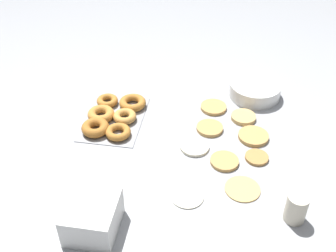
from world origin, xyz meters
TOP-DOWN VIEW (x-y plane):
  - ground_plane at (0.00, 0.00)m, footprint 3.00×3.00m
  - pancake_0 at (0.06, 0.12)m, footprint 0.10×0.10m
  - pancake_1 at (-0.11, 0.05)m, footprint 0.10×0.10m
  - pancake_2 at (-0.25, 0.06)m, footprint 0.10×0.10m
  - pancake_3 at (0.17, 0.18)m, footprint 0.11×0.11m
  - pancake_4 at (-0.09, 0.22)m, footprint 0.11×0.11m
  - pancake_5 at (0.23, 0.01)m, footprint 0.10×0.10m
  - pancake_6 at (-0.00, 0.01)m, footprint 0.10×0.10m
  - pancake_7 at (-0.20, 0.18)m, footprint 0.10×0.10m
  - pancake_8 at (0.02, 0.23)m, footprint 0.08×0.08m
  - donut_tray at (-0.11, -0.32)m, footprint 0.31×0.22m
  - batter_bowl at (-0.37, 0.22)m, footprint 0.21×0.21m
  - container_stack at (0.40, -0.24)m, footprint 0.16×0.14m
  - paper_cup at (0.27, 0.34)m, footprint 0.06×0.06m

SIDE VIEW (x-z plane):
  - ground_plane at x=0.00m, z-range 0.00..0.00m
  - pancake_5 at x=0.23m, z-range 0.00..0.01m
  - pancake_3 at x=0.17m, z-range 0.00..0.01m
  - pancake_8 at x=0.02m, z-range 0.00..0.01m
  - pancake_6 at x=0.00m, z-range 0.00..0.01m
  - pancake_0 at x=0.06m, z-range 0.00..0.01m
  - pancake_1 at x=-0.11m, z-range 0.00..0.01m
  - pancake_2 at x=-0.25m, z-range 0.00..0.01m
  - pancake_4 at x=-0.09m, z-range 0.00..0.01m
  - pancake_7 at x=-0.20m, z-range 0.00..0.02m
  - donut_tray at x=-0.11m, z-range 0.00..0.04m
  - batter_bowl at x=-0.37m, z-range 0.00..0.06m
  - paper_cup at x=0.27m, z-range 0.00..0.09m
  - container_stack at x=0.40m, z-range 0.00..0.10m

